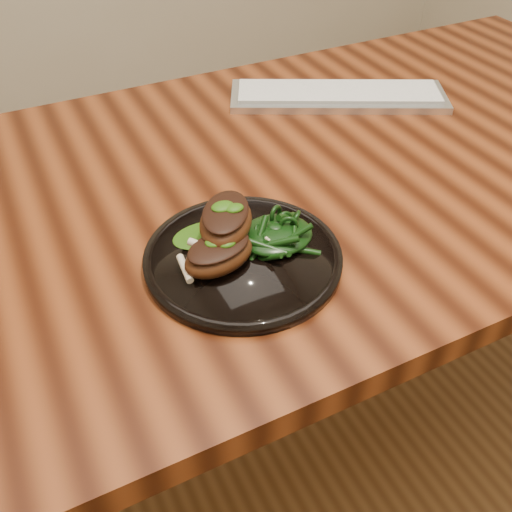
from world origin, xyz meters
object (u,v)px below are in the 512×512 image
Objects in this scene: plate at (243,257)px; lamb_chop_front at (218,254)px; keyboard at (338,95)px; desk at (301,205)px; greens_heap at (276,231)px.

lamb_chop_front is (-0.04, -0.01, 0.03)m from plate.
keyboard is at bearing 41.35° from lamb_chop_front.
desk is 0.26m from keyboard.
plate is 0.06m from greens_heap.
greens_heap is (-0.14, -0.17, 0.11)m from desk.
greens_heap reaches higher than desk.
keyboard reaches higher than desk.
plate is at bearing 13.73° from lamb_chop_front.
greens_heap is 0.23× the size of keyboard.
lamb_chop_front is 0.26× the size of keyboard.
keyboard is (0.37, 0.35, 0.00)m from plate.
lamb_chop_front reaches higher than plate.
keyboard is at bearing 43.37° from plate.
greens_heap is (0.05, 0.00, 0.02)m from plate.
desk is at bearing 38.72° from lamb_chop_front.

